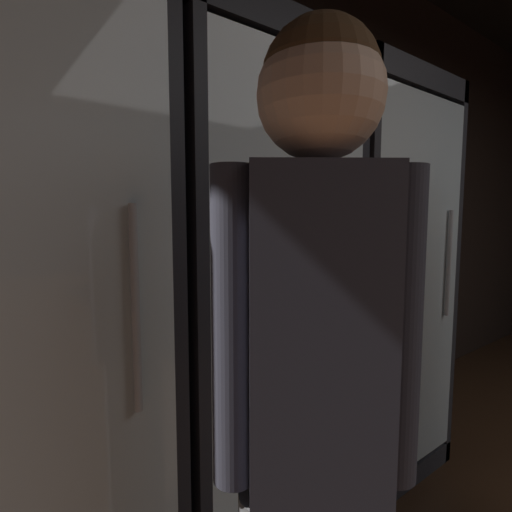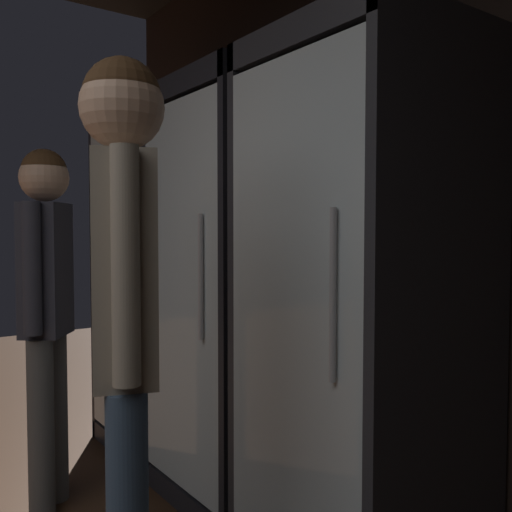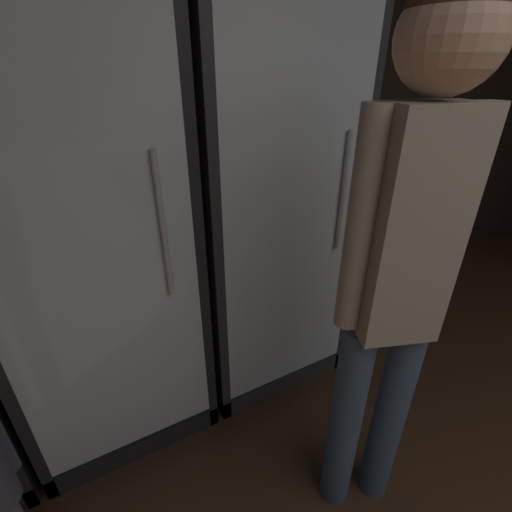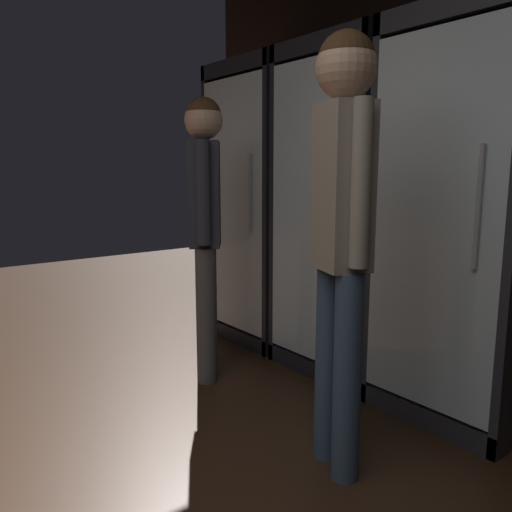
# 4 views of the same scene
# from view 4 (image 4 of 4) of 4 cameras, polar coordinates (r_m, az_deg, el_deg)

# --- Properties ---
(cooler_far_left) EXTENTS (0.72, 0.68, 1.91)m
(cooler_far_left) POSITION_cam_4_polar(r_m,az_deg,el_deg) (3.61, 2.09, 5.61)
(cooler_far_left) COLOR black
(cooler_far_left) RESTS_ON ground
(cooler_left) EXTENTS (0.72, 0.68, 1.91)m
(cooler_left) POSITION_cam_4_polar(r_m,az_deg,el_deg) (3.08, 11.22, 4.75)
(cooler_left) COLOR black
(cooler_left) RESTS_ON ground
(cooler_center) EXTENTS (0.72, 0.68, 1.91)m
(cooler_center) POSITION_cam_4_polar(r_m,az_deg,el_deg) (2.65, 23.63, 3.33)
(cooler_center) COLOR #2B2B30
(cooler_center) RESTS_ON ground
(shopper_near) EXTENTS (0.32, 0.23, 1.69)m
(shopper_near) POSITION_cam_4_polar(r_m,az_deg,el_deg) (1.92, 9.74, 5.28)
(shopper_near) COLOR #384C66
(shopper_near) RESTS_ON ground
(shopper_far) EXTENTS (0.31, 0.27, 1.59)m
(shopper_far) POSITION_cam_4_polar(r_m,az_deg,el_deg) (2.82, -5.79, 5.12)
(shopper_far) COLOR #4C4C4C
(shopper_far) RESTS_ON ground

